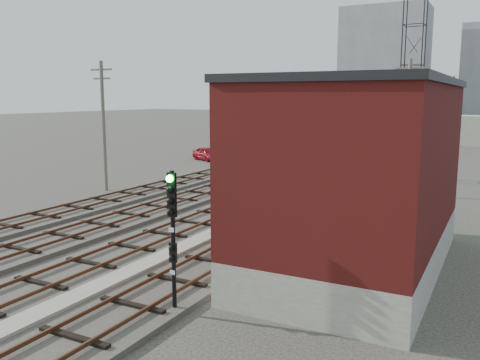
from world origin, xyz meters
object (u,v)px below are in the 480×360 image
Objects in this scene: car_red at (207,154)px; site_trailer at (352,136)px; switch_stand at (279,173)px; car_silver at (257,142)px; car_grey at (246,143)px; signal_mast at (172,230)px.

site_trailer is at bearing 5.17° from car_red.
car_silver reaches higher than switch_stand.
switch_stand is 30.12m from site_trailer.
car_grey is (-11.00, -9.26, -0.74)m from site_trailer.
switch_stand is at bearing -156.09° from car_grey.
car_grey is at bearing 114.36° from signal_mast.
site_trailer reaches higher than car_red.
car_red is 12.20m from car_grey.
car_grey is at bearing 154.46° from car_silver.
car_red is at bearing 178.50° from car_grey.
signal_mast is at bearing -121.32° from car_red.
car_silver is (-12.77, 22.67, 0.16)m from switch_stand.
car_silver is at bearing 126.20° from switch_stand.
switch_stand reaches higher than car_red.
car_silver reaches higher than car_red.
signal_mast reaches higher than car_grey.
car_silver reaches higher than car_grey.
car_grey is (-13.40, 20.74, 0.12)m from switch_stand.
car_silver is (-0.95, 14.02, 0.09)m from car_red.
switch_stand is 14.65m from car_red.
signal_mast is 0.60× the size of site_trailer.
car_red is (-18.82, 32.98, -1.95)m from signal_mast.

